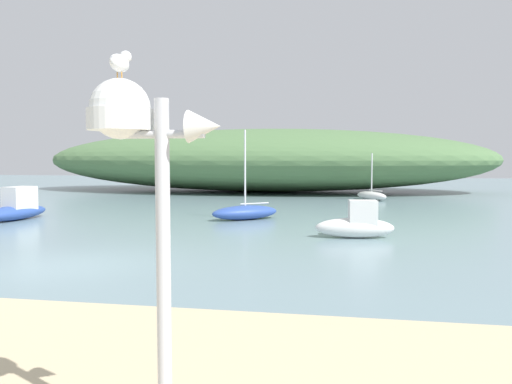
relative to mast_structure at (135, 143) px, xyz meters
The scene contains 8 objects.
ground_plane 9.43m from the mast_structure, 123.80° to the left, with size 120.00×120.00×0.00m, color gray.
distant_hill 36.84m from the mast_structure, 97.90° to the left, with size 36.27×13.99×4.99m, color #517547.
mast_structure is the anchor object (origin of this frame).
seagull_on_radar 0.68m from the mast_structure, behind, with size 0.13×0.35×0.24m.
motorboat_far_right 13.66m from the mast_structure, 81.26° to the left, with size 2.69×1.05×1.27m.
motorboat_east_reach 20.11m from the mast_structure, 128.38° to the left, with size 1.65×3.74×1.44m.
sailboat_mid_channel 17.94m from the mast_structure, 98.58° to the left, with size 3.09×2.75×3.89m.
sailboat_centre_water 29.23m from the mast_structure, 83.63° to the left, with size 2.23×2.64×2.98m.
Camera 1 is at (6.73, -11.41, 2.69)m, focal length 35.58 mm.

